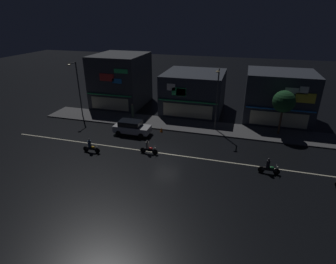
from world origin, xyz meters
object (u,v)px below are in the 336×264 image
at_px(parked_car_near_kerb, 132,127).
at_px(motorcycle_trailing_far, 269,167).
at_px(pedestrian_on_sidewalk, 132,111).
at_px(traffic_cone, 161,130).
at_px(streetlamp_west, 77,85).
at_px(streetlamp_mid, 217,95).
at_px(motorcycle_lead, 91,147).
at_px(motorcycle_following, 148,148).

distance_m(parked_car_near_kerb, motorcycle_trailing_far, 15.85).
relative_size(pedestrian_on_sidewalk, traffic_cone, 3.43).
distance_m(streetlamp_west, streetlamp_mid, 18.50).
height_order(motorcycle_lead, motorcycle_trailing_far, same).
distance_m(pedestrian_on_sidewalk, parked_car_near_kerb, 5.40).
xyz_separation_m(parked_car_near_kerb, motorcycle_following, (3.56, -4.09, -0.24)).
relative_size(parked_car_near_kerb, motorcycle_following, 2.26).
bearing_deg(motorcycle_trailing_far, motorcycle_lead, 9.09).
height_order(motorcycle_lead, traffic_cone, motorcycle_lead).
relative_size(motorcycle_lead, traffic_cone, 3.45).
xyz_separation_m(streetlamp_mid, pedestrian_on_sidewalk, (-11.35, 1.25, -3.50)).
xyz_separation_m(streetlamp_west, parked_car_near_kerb, (9.16, -3.68, -3.58)).
height_order(streetlamp_west, motorcycle_following, streetlamp_west).
bearing_deg(parked_car_near_kerb, motorcycle_following, 131.04).
relative_size(streetlamp_mid, motorcycle_lead, 3.93).
relative_size(streetlamp_west, motorcycle_following, 3.86).
relative_size(parked_car_near_kerb, motorcycle_lead, 2.26).
bearing_deg(parked_car_near_kerb, streetlamp_west, -21.87).
bearing_deg(traffic_cone, motorcycle_trailing_far, -27.38).
bearing_deg(motorcycle_lead, streetlamp_west, -56.64).
bearing_deg(streetlamp_mid, motorcycle_following, -126.42).
xyz_separation_m(streetlamp_west, motorcycle_trailing_far, (24.31, -8.33, -3.82)).
bearing_deg(traffic_cone, parked_car_near_kerb, -154.15).
height_order(streetlamp_west, pedestrian_on_sidewalk, streetlamp_west).
bearing_deg(parked_car_near_kerb, motorcycle_trailing_far, 162.94).
bearing_deg(motorcycle_lead, motorcycle_following, -170.54).
relative_size(streetlamp_mid, motorcycle_following, 3.93).
height_order(motorcycle_trailing_far, traffic_cone, motorcycle_trailing_far).
bearing_deg(traffic_cone, motorcycle_following, -86.25).
height_order(streetlamp_mid, traffic_cone, streetlamp_mid).
bearing_deg(streetlamp_west, pedestrian_on_sidewalk, 10.52).
height_order(streetlamp_mid, motorcycle_trailing_far, streetlamp_mid).
bearing_deg(motorcycle_following, pedestrian_on_sidewalk, -56.07).
relative_size(parked_car_near_kerb, motorcycle_trailing_far, 2.26).
xyz_separation_m(motorcycle_trailing_far, traffic_cone, (-11.96, 6.19, -0.36)).
bearing_deg(streetlamp_west, parked_car_near_kerb, -21.87).
xyz_separation_m(motorcycle_lead, motorcycle_following, (5.80, 1.37, 0.00)).
xyz_separation_m(streetlamp_west, motorcycle_following, (12.72, -7.76, -3.82)).
distance_m(pedestrian_on_sidewalk, traffic_cone, 6.29).
distance_m(motorcycle_following, traffic_cone, 5.65).
bearing_deg(motorcycle_following, streetlamp_mid, -123.98).
distance_m(motorcycle_lead, motorcycle_trailing_far, 17.41).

